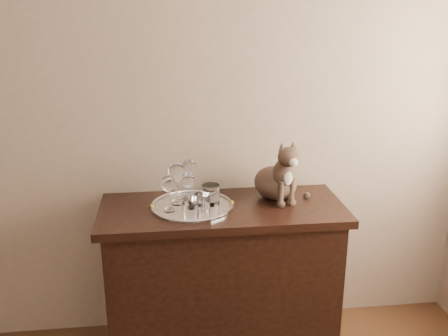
{
  "coord_description": "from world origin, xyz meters",
  "views": [
    {
      "loc": [
        0.34,
        -0.31,
        1.79
      ],
      "look_at": [
        0.61,
        1.95,
        1.04
      ],
      "focal_mm": 40.0,
      "sensor_mm": 36.0,
      "label": 1
    }
  ],
  "objects_px": {
    "tray": "(192,207)",
    "tumbler_c": "(211,194)",
    "tumbler_b": "(191,207)",
    "cat": "(276,168)",
    "wine_glass_c": "(169,193)",
    "wine_glass_b": "(190,179)",
    "sideboard": "(222,283)",
    "tumbler_a": "(202,203)",
    "wine_glass_d": "(189,189)",
    "wine_glass_a": "(177,183)"
  },
  "relations": [
    {
      "from": "tray",
      "to": "tumbler_c",
      "type": "relative_size",
      "value": 4.05
    },
    {
      "from": "wine_glass_a",
      "to": "wine_glass_b",
      "type": "xyz_separation_m",
      "value": [
        0.06,
        0.04,
        -0.0
      ]
    },
    {
      "from": "wine_glass_b",
      "to": "tumbler_c",
      "type": "relative_size",
      "value": 2.14
    },
    {
      "from": "wine_glass_a",
      "to": "cat",
      "type": "bearing_deg",
      "value": 3.69
    },
    {
      "from": "wine_glass_a",
      "to": "wine_glass_d",
      "type": "relative_size",
      "value": 1.25
    },
    {
      "from": "tray",
      "to": "tumbler_a",
      "type": "relative_size",
      "value": 4.7
    },
    {
      "from": "wine_glass_b",
      "to": "wine_glass_d",
      "type": "xyz_separation_m",
      "value": [
        -0.01,
        -0.08,
        -0.02
      ]
    },
    {
      "from": "tumbler_b",
      "to": "cat",
      "type": "bearing_deg",
      "value": 24.56
    },
    {
      "from": "wine_glass_b",
      "to": "wine_glass_d",
      "type": "bearing_deg",
      "value": -96.85
    },
    {
      "from": "sideboard",
      "to": "wine_glass_b",
      "type": "xyz_separation_m",
      "value": [
        -0.15,
        0.09,
        0.54
      ]
    },
    {
      "from": "tumbler_a",
      "to": "tumbler_b",
      "type": "xyz_separation_m",
      "value": [
        -0.06,
        -0.05,
        0.0
      ]
    },
    {
      "from": "tumbler_b",
      "to": "cat",
      "type": "relative_size",
      "value": 0.27
    },
    {
      "from": "wine_glass_d",
      "to": "tumbler_c",
      "type": "xyz_separation_m",
      "value": [
        0.11,
        0.01,
        -0.04
      ]
    },
    {
      "from": "tumbler_a",
      "to": "cat",
      "type": "bearing_deg",
      "value": 21.34
    },
    {
      "from": "tray",
      "to": "wine_glass_a",
      "type": "distance_m",
      "value": 0.14
    },
    {
      "from": "tray",
      "to": "wine_glass_c",
      "type": "bearing_deg",
      "value": -160.73
    },
    {
      "from": "tumbler_a",
      "to": "tumbler_b",
      "type": "bearing_deg",
      "value": -138.37
    },
    {
      "from": "tumbler_a",
      "to": "tumbler_b",
      "type": "relative_size",
      "value": 0.98
    },
    {
      "from": "wine_glass_b",
      "to": "wine_glass_c",
      "type": "bearing_deg",
      "value": -128.79
    },
    {
      "from": "tumbler_c",
      "to": "cat",
      "type": "distance_m",
      "value": 0.36
    },
    {
      "from": "sideboard",
      "to": "wine_glass_d",
      "type": "distance_m",
      "value": 0.54
    },
    {
      "from": "wine_glass_b",
      "to": "wine_glass_d",
      "type": "height_order",
      "value": "wine_glass_b"
    },
    {
      "from": "sideboard",
      "to": "wine_glass_a",
      "type": "height_order",
      "value": "wine_glass_a"
    },
    {
      "from": "cat",
      "to": "tumbler_b",
      "type": "bearing_deg",
      "value": -170.89
    },
    {
      "from": "tray",
      "to": "tumbler_a",
      "type": "distance_m",
      "value": 0.09
    },
    {
      "from": "tumbler_c",
      "to": "cat",
      "type": "bearing_deg",
      "value": 11.22
    },
    {
      "from": "sideboard",
      "to": "wine_glass_a",
      "type": "distance_m",
      "value": 0.58
    },
    {
      "from": "wine_glass_d",
      "to": "sideboard",
      "type": "bearing_deg",
      "value": -5.29
    },
    {
      "from": "wine_glass_b",
      "to": "tumbler_c",
      "type": "height_order",
      "value": "wine_glass_b"
    },
    {
      "from": "wine_glass_c",
      "to": "tumbler_b",
      "type": "distance_m",
      "value": 0.13
    },
    {
      "from": "wine_glass_a",
      "to": "tumbler_c",
      "type": "relative_size",
      "value": 2.14
    },
    {
      "from": "tray",
      "to": "cat",
      "type": "distance_m",
      "value": 0.47
    },
    {
      "from": "wine_glass_c",
      "to": "tumbler_c",
      "type": "relative_size",
      "value": 1.79
    },
    {
      "from": "tumbler_a",
      "to": "wine_glass_a",
      "type": "bearing_deg",
      "value": 134.43
    },
    {
      "from": "wine_glass_a",
      "to": "tumbler_a",
      "type": "bearing_deg",
      "value": -45.57
    },
    {
      "from": "sideboard",
      "to": "tumbler_b",
      "type": "xyz_separation_m",
      "value": [
        -0.16,
        -0.11,
        0.48
      ]
    },
    {
      "from": "tray",
      "to": "tumbler_c",
      "type": "xyz_separation_m",
      "value": [
        0.09,
        0.02,
        0.05
      ]
    },
    {
      "from": "sideboard",
      "to": "wine_glass_b",
      "type": "relative_size",
      "value": 5.69
    },
    {
      "from": "wine_glass_b",
      "to": "sideboard",
      "type": "bearing_deg",
      "value": -31.47
    },
    {
      "from": "wine_glass_b",
      "to": "cat",
      "type": "xyz_separation_m",
      "value": [
        0.44,
        -0.01,
        0.05
      ]
    },
    {
      "from": "wine_glass_b",
      "to": "wine_glass_c",
      "type": "xyz_separation_m",
      "value": [
        -0.11,
        -0.13,
        -0.02
      ]
    },
    {
      "from": "wine_glass_b",
      "to": "cat",
      "type": "relative_size",
      "value": 0.65
    },
    {
      "from": "sideboard",
      "to": "tumbler_a",
      "type": "relative_size",
      "value": 14.11
    },
    {
      "from": "sideboard",
      "to": "tumbler_a",
      "type": "distance_m",
      "value": 0.49
    },
    {
      "from": "sideboard",
      "to": "cat",
      "type": "height_order",
      "value": "cat"
    },
    {
      "from": "wine_glass_c",
      "to": "wine_glass_d",
      "type": "distance_m",
      "value": 0.11
    },
    {
      "from": "wine_glass_c",
      "to": "wine_glass_d",
      "type": "bearing_deg",
      "value": 28.55
    },
    {
      "from": "tumbler_c",
      "to": "tumbler_a",
      "type": "bearing_deg",
      "value": -119.73
    },
    {
      "from": "tumbler_a",
      "to": "sideboard",
      "type": "bearing_deg",
      "value": 31.24
    },
    {
      "from": "tray",
      "to": "wine_glass_a",
      "type": "bearing_deg",
      "value": 142.26
    }
  ]
}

